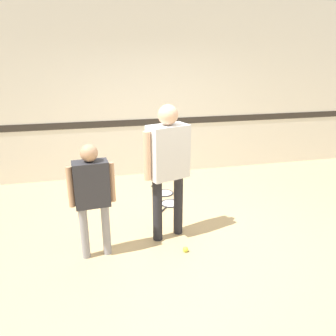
{
  "coord_description": "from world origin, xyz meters",
  "views": [
    {
      "loc": [
        -1.02,
        -3.48,
        2.24
      ],
      "look_at": [
        -0.17,
        0.16,
        0.93
      ],
      "focal_mm": 35.0,
      "sensor_mm": 36.0,
      "label": 1
    }
  ],
  "objects_px": {
    "person_student_left": "(92,190)",
    "racket_spare_on_floor": "(164,193)",
    "racket_second_spare": "(170,204)",
    "tennis_ball_by_spare_racket": "(156,192)",
    "tennis_ball_near_instructor": "(185,249)",
    "person_instructor": "(168,159)"
  },
  "relations": [
    {
      "from": "person_student_left",
      "to": "racket_spare_on_floor",
      "type": "xyz_separation_m",
      "value": [
        1.15,
        1.59,
        -0.82
      ]
    },
    {
      "from": "racket_spare_on_floor",
      "to": "racket_second_spare",
      "type": "relative_size",
      "value": 1.07
    },
    {
      "from": "racket_spare_on_floor",
      "to": "tennis_ball_by_spare_racket",
      "type": "relative_size",
      "value": 8.56
    },
    {
      "from": "racket_spare_on_floor",
      "to": "tennis_ball_by_spare_racket",
      "type": "xyz_separation_m",
      "value": [
        -0.13,
        0.01,
        0.02
      ]
    },
    {
      "from": "racket_second_spare",
      "to": "tennis_ball_near_instructor",
      "type": "xyz_separation_m",
      "value": [
        -0.12,
        -1.31,
        0.02
      ]
    },
    {
      "from": "person_instructor",
      "to": "tennis_ball_near_instructor",
      "type": "distance_m",
      "value": 1.1
    },
    {
      "from": "person_student_left",
      "to": "tennis_ball_by_spare_racket",
      "type": "relative_size",
      "value": 20.4
    },
    {
      "from": "racket_second_spare",
      "to": "tennis_ball_near_instructor",
      "type": "relative_size",
      "value": 8.01
    },
    {
      "from": "person_instructor",
      "to": "racket_second_spare",
      "type": "xyz_separation_m",
      "value": [
        0.24,
        0.9,
        -1.04
      ]
    },
    {
      "from": "person_instructor",
      "to": "tennis_ball_near_instructor",
      "type": "xyz_separation_m",
      "value": [
        0.12,
        -0.41,
        -1.02
      ]
    },
    {
      "from": "person_student_left",
      "to": "tennis_ball_near_instructor",
      "type": "relative_size",
      "value": 20.4
    },
    {
      "from": "person_student_left",
      "to": "tennis_ball_near_instructor",
      "type": "xyz_separation_m",
      "value": [
        1.03,
        -0.18,
        -0.8
      ]
    },
    {
      "from": "tennis_ball_near_instructor",
      "to": "tennis_ball_by_spare_racket",
      "type": "height_order",
      "value": "same"
    },
    {
      "from": "tennis_ball_by_spare_racket",
      "to": "person_instructor",
      "type": "bearing_deg",
      "value": -94.87
    },
    {
      "from": "racket_spare_on_floor",
      "to": "tennis_ball_near_instructor",
      "type": "bearing_deg",
      "value": 152.8
    },
    {
      "from": "person_student_left",
      "to": "tennis_ball_by_spare_racket",
      "type": "xyz_separation_m",
      "value": [
        1.03,
        1.6,
        -0.8
      ]
    },
    {
      "from": "tennis_ball_by_spare_racket",
      "to": "tennis_ball_near_instructor",
      "type": "bearing_deg",
      "value": -89.93
    },
    {
      "from": "racket_spare_on_floor",
      "to": "tennis_ball_near_instructor",
      "type": "relative_size",
      "value": 8.56
    },
    {
      "from": "person_student_left",
      "to": "racket_second_spare",
      "type": "distance_m",
      "value": 1.81
    },
    {
      "from": "racket_second_spare",
      "to": "tennis_ball_near_instructor",
      "type": "height_order",
      "value": "tennis_ball_near_instructor"
    },
    {
      "from": "person_instructor",
      "to": "tennis_ball_by_spare_racket",
      "type": "bearing_deg",
      "value": 66.55
    },
    {
      "from": "racket_second_spare",
      "to": "tennis_ball_by_spare_racket",
      "type": "height_order",
      "value": "tennis_ball_by_spare_racket"
    }
  ]
}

